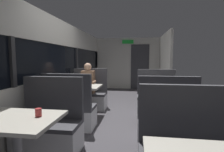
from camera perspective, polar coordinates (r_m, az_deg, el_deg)
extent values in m
cube|color=#423F44|center=(4.01, 2.03, -14.50)|extent=(3.30, 9.20, 0.02)
cube|color=beige|center=(4.26, -17.87, -6.75)|extent=(0.08, 8.40, 0.95)
cube|color=beige|center=(4.21, -18.53, 13.96)|extent=(0.08, 8.40, 0.60)
cube|color=black|center=(4.17, -18.36, 4.74)|extent=(0.03, 8.40, 0.75)
cube|color=#2D2D30|center=(2.96, -29.89, 3.96)|extent=(0.06, 0.08, 0.75)
cube|color=#2D2D30|center=(5.45, -11.54, 5.09)|extent=(0.06, 0.08, 0.75)
cube|color=#2D2D30|center=(8.15, -4.96, 5.38)|extent=(0.06, 0.08, 0.75)
cube|color=beige|center=(7.95, 5.18, 4.10)|extent=(2.90, 0.08, 2.30)
cube|color=#333338|center=(7.90, 9.14, 2.95)|extent=(0.80, 0.04, 2.00)
cube|color=green|center=(7.92, 5.22, 11.12)|extent=(0.50, 0.03, 0.16)
cube|color=beige|center=(6.83, 16.95, 3.60)|extent=(0.08, 2.40, 2.30)
cube|color=beige|center=(2.19, -29.04, -12.49)|extent=(0.90, 0.70, 0.04)
cube|color=silver|center=(2.89, -20.20, -18.75)|extent=(0.95, 0.50, 0.39)
cube|color=#47474C|center=(2.81, -20.37, -14.56)|extent=(0.95, 0.50, 0.06)
cube|color=#47474C|center=(2.89, -18.64, -6.60)|extent=(0.95, 0.08, 0.65)
cylinder|color=#9E9EA3|center=(4.23, -10.03, -8.41)|extent=(0.10, 0.10, 0.70)
cube|color=beige|center=(4.15, -10.12, -3.45)|extent=(0.90, 0.70, 0.04)
cube|color=silver|center=(3.67, -13.24, -13.19)|extent=(0.95, 0.50, 0.39)
cube|color=#47474C|center=(3.61, -13.32, -9.80)|extent=(0.95, 0.50, 0.06)
cube|color=#47474C|center=(3.34, -14.77, -4.84)|extent=(0.95, 0.08, 0.65)
cube|color=silver|center=(4.88, -7.59, -8.33)|extent=(0.95, 0.50, 0.39)
cube|color=#47474C|center=(4.83, -7.63, -5.74)|extent=(0.95, 0.50, 0.06)
cube|color=#47474C|center=(4.97, -7.03, -1.25)|extent=(0.95, 0.08, 0.65)
cube|color=#47474C|center=(2.08, 22.32, -11.57)|extent=(0.95, 0.08, 0.65)
cylinder|color=#9E9EA3|center=(3.87, 15.48, -9.86)|extent=(0.10, 0.10, 0.70)
cube|color=beige|center=(3.79, 15.63, -4.46)|extent=(0.90, 0.70, 0.04)
cube|color=silver|center=(3.30, 16.95, -15.53)|extent=(0.95, 0.50, 0.39)
cube|color=#47474C|center=(3.22, 17.07, -11.79)|extent=(0.95, 0.50, 0.06)
cube|color=#47474C|center=(2.93, 17.93, -6.39)|extent=(0.95, 0.08, 0.65)
cube|color=silver|center=(4.54, 14.33, -9.52)|extent=(0.95, 0.50, 0.39)
cube|color=#47474C|center=(4.49, 14.40, -6.75)|extent=(0.95, 0.50, 0.06)
cube|color=#47474C|center=(4.63, 14.22, -1.89)|extent=(0.95, 0.08, 0.65)
cube|color=#26262D|center=(4.87, -7.59, -7.99)|extent=(0.30, 0.36, 0.45)
cube|color=#8C664C|center=(4.72, -7.84, -1.93)|extent=(0.34, 0.22, 0.60)
sphere|color=tan|center=(4.67, -7.98, 3.03)|extent=(0.20, 0.20, 0.20)
cylinder|color=#8C664C|center=(4.61, -10.85, -1.92)|extent=(0.07, 0.28, 0.07)
cylinder|color=#8C664C|center=(4.50, -6.01, -2.04)|extent=(0.07, 0.28, 0.07)
cylinder|color=#B23333|center=(2.12, -23.01, -10.94)|extent=(0.07, 0.07, 0.09)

